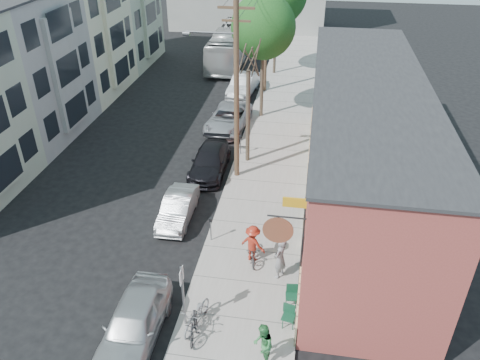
# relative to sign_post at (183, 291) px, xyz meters

# --- Properties ---
(ground) EXTENTS (120.00, 120.00, 0.00)m
(ground) POSITION_rel_sign_post_xyz_m (-2.35, 4.57, -1.83)
(ground) COLOR black
(sidewalk) EXTENTS (4.50, 58.00, 0.15)m
(sidewalk) POSITION_rel_sign_post_xyz_m (1.90, 15.57, -1.76)
(sidewalk) COLOR #9B968F
(sidewalk) RESTS_ON ground
(cafe_building) EXTENTS (6.60, 20.20, 6.61)m
(cafe_building) POSITION_rel_sign_post_xyz_m (6.64, 9.57, 1.47)
(cafe_building) COLOR #963D37
(cafe_building) RESTS_ON ground
(apartment_row) EXTENTS (6.30, 32.00, 9.00)m
(apartment_row) POSITION_rel_sign_post_xyz_m (-14.20, 18.57, 2.67)
(apartment_row) COLOR #A7B297
(apartment_row) RESTS_ON ground
(sign_post) EXTENTS (0.07, 0.45, 2.80)m
(sign_post) POSITION_rel_sign_post_xyz_m (0.00, 0.00, 0.00)
(sign_post) COLOR slate
(sign_post) RESTS_ON sidewalk
(parking_meter_near) EXTENTS (0.14, 0.14, 1.24)m
(parking_meter_near) POSITION_rel_sign_post_xyz_m (-0.10, 5.03, -0.85)
(parking_meter_near) COLOR slate
(parking_meter_near) RESTS_ON sidewalk
(parking_meter_far) EXTENTS (0.14, 0.14, 1.24)m
(parking_meter_far) POSITION_rel_sign_post_xyz_m (-0.10, 13.60, -0.85)
(parking_meter_far) COLOR slate
(parking_meter_far) RESTS_ON sidewalk
(utility_pole_near) EXTENTS (3.57, 0.28, 10.00)m
(utility_pole_near) POSITION_rel_sign_post_xyz_m (0.04, 11.07, 3.58)
(utility_pole_near) COLOR #503A28
(utility_pole_near) RESTS_ON sidewalk
(utility_pole_far) EXTENTS (1.80, 0.28, 10.00)m
(utility_pole_far) POSITION_rel_sign_post_xyz_m (0.10, 24.77, 3.51)
(utility_pole_far) COLOR #503A28
(utility_pole_far) RESTS_ON sidewalk
(tree_bare) EXTENTS (0.24, 0.24, 5.58)m
(tree_bare) POSITION_rel_sign_post_xyz_m (0.45, 12.90, 1.11)
(tree_bare) COLOR #44392C
(tree_bare) RESTS_ON sidewalk
(tree_leafy_mid) EXTENTS (4.30, 4.30, 8.47)m
(tree_leafy_mid) POSITION_rel_sign_post_xyz_m (0.45, 19.67, 4.62)
(tree_leafy_mid) COLOR #44392C
(tree_leafy_mid) RESTS_ON sidewalk
(patio_chair_a) EXTENTS (0.54, 0.54, 0.88)m
(patio_chair_a) POSITION_rel_sign_post_xyz_m (3.85, 1.59, -1.24)
(patio_chair_a) COLOR #12402A
(patio_chair_a) RESTS_ON sidewalk
(patio_chair_b) EXTENTS (0.60, 0.60, 0.88)m
(patio_chair_b) POSITION_rel_sign_post_xyz_m (3.81, 0.53, -1.24)
(patio_chair_b) COLOR #12402A
(patio_chair_b) RESTS_ON sidewalk
(patron_grey) EXTENTS (0.71, 0.83, 1.93)m
(patron_grey) POSITION_rel_sign_post_xyz_m (3.25, 3.14, -0.72)
(patron_grey) COLOR gray
(patron_grey) RESTS_ON sidewalk
(patron_green) EXTENTS (0.69, 0.86, 1.71)m
(patron_green) POSITION_rel_sign_post_xyz_m (3.05, -1.21, -0.83)
(patron_green) COLOR #317C40
(patron_green) RESTS_ON sidewalk
(cyclist) EXTENTS (1.32, 1.06, 1.79)m
(cyclist) POSITION_rel_sign_post_xyz_m (1.99, 3.98, -0.79)
(cyclist) COLOR maroon
(cyclist) RESTS_ON sidewalk
(cyclist_bike) EXTENTS (0.93, 1.82, 0.91)m
(cyclist_bike) POSITION_rel_sign_post_xyz_m (1.99, 3.98, -1.23)
(cyclist_bike) COLOR black
(cyclist_bike) RESTS_ON sidewalk
(parked_bike_a) EXTENTS (0.61, 1.64, 0.96)m
(parked_bike_a) POSITION_rel_sign_post_xyz_m (0.46, -0.49, -1.20)
(parked_bike_a) COLOR black
(parked_bike_a) RESTS_ON sidewalk
(parked_bike_b) EXTENTS (1.11, 2.03, 1.01)m
(parked_bike_b) POSITION_rel_sign_post_xyz_m (0.46, 0.01, -1.18)
(parked_bike_b) COLOR slate
(parked_bike_b) RESTS_ON sidewalk
(car_0) EXTENTS (1.93, 4.68, 1.59)m
(car_0) POSITION_rel_sign_post_xyz_m (-1.66, -0.82, -1.04)
(car_0) COLOR #ACAFB4
(car_0) RESTS_ON ground
(car_1) EXTENTS (1.42, 3.92, 1.29)m
(car_1) POSITION_rel_sign_post_xyz_m (-2.12, 6.59, -1.19)
(car_1) COLOR #B6BABE
(car_1) RESTS_ON ground
(car_2) EXTENTS (2.03, 4.81, 1.39)m
(car_2) POSITION_rel_sign_post_xyz_m (-1.55, 11.43, -1.14)
(car_2) COLOR black
(car_2) RESTS_ON ground
(car_3) EXTENTS (2.89, 5.52, 1.48)m
(car_3) POSITION_rel_sign_post_xyz_m (-1.55, 17.40, -1.09)
(car_3) COLOR #B2B3BA
(car_3) RESTS_ON ground
(car_4) EXTENTS (2.15, 4.98, 1.59)m
(car_4) POSITION_rel_sign_post_xyz_m (-1.55, 24.02, -1.04)
(car_4) COLOR #B5B9BD
(car_4) RESTS_ON ground
(bus) EXTENTS (2.73, 11.61, 3.23)m
(bus) POSITION_rel_sign_post_xyz_m (-4.05, 32.23, -0.22)
(bus) COLOR silver
(bus) RESTS_ON ground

